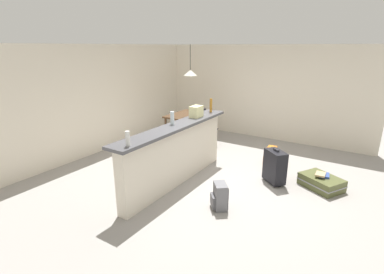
% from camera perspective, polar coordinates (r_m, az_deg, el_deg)
% --- Properties ---
extents(ground_plane, '(13.00, 13.00, 0.05)m').
position_cam_1_polar(ground_plane, '(5.77, 4.22, -8.00)').
color(ground_plane, gray).
extents(wall_back, '(6.60, 0.10, 2.50)m').
position_cam_1_polar(wall_back, '(7.27, -17.33, 7.15)').
color(wall_back, silver).
rests_on(wall_back, ground_plane).
extents(wall_right, '(0.10, 6.00, 2.50)m').
position_cam_1_polar(wall_right, '(8.22, 12.87, 8.62)').
color(wall_right, silver).
rests_on(wall_right, ground_plane).
extents(partition_half_wall, '(2.80, 0.20, 1.07)m').
position_cam_1_polar(partition_half_wall, '(5.30, -3.11, -3.78)').
color(partition_half_wall, silver).
rests_on(partition_half_wall, ground_plane).
extents(bar_countertop, '(2.96, 0.40, 0.05)m').
position_cam_1_polar(bar_countertop, '(5.12, -3.21, 2.06)').
color(bar_countertop, '#4C4C51').
rests_on(bar_countertop, partition_half_wall).
extents(bottle_white, '(0.06, 0.06, 0.22)m').
position_cam_1_polar(bottle_white, '(4.10, -12.54, -0.32)').
color(bottle_white, silver).
rests_on(bottle_white, bar_countertop).
extents(bottle_clear, '(0.07, 0.07, 0.23)m').
position_cam_1_polar(bottle_clear, '(5.14, -3.91, 3.74)').
color(bottle_clear, silver).
rests_on(bottle_clear, bar_countertop).
extents(bottle_amber, '(0.06, 0.06, 0.29)m').
position_cam_1_polar(bottle_amber, '(6.12, 3.74, 6.23)').
color(bottle_amber, '#9E661E').
rests_on(bottle_amber, bar_countertop).
extents(grocery_bag, '(0.26, 0.18, 0.22)m').
position_cam_1_polar(grocery_bag, '(5.68, 0.84, 5.03)').
color(grocery_bag, beige).
rests_on(grocery_bag, bar_countertop).
extents(dining_table, '(1.10, 0.80, 0.74)m').
position_cam_1_polar(dining_table, '(7.65, -0.96, 3.79)').
color(dining_table, '#4C331E').
rests_on(dining_table, ground_plane).
extents(dining_chair_near_partition, '(0.42, 0.42, 0.93)m').
position_cam_1_polar(dining_chair_near_partition, '(7.35, 2.58, 2.16)').
color(dining_chair_near_partition, black).
rests_on(dining_chair_near_partition, ground_plane).
extents(pendant_lamp, '(0.34, 0.34, 0.80)m').
position_cam_1_polar(pendant_lamp, '(7.47, -0.34, 12.54)').
color(pendant_lamp, black).
extents(suitcase_flat_olive, '(0.77, 0.88, 0.22)m').
position_cam_1_polar(suitcase_flat_olive, '(5.77, 24.06, -8.11)').
color(suitcase_flat_olive, '#51562D').
rests_on(suitcase_flat_olive, ground_plane).
extents(backpack_grey, '(0.34, 0.34, 0.42)m').
position_cam_1_polar(backpack_grey, '(4.65, 5.47, -11.58)').
color(backpack_grey, slate).
rests_on(backpack_grey, ground_plane).
extents(suitcase_upright_black, '(0.47, 0.49, 0.67)m').
position_cam_1_polar(suitcase_upright_black, '(5.59, 15.96, -5.57)').
color(suitcase_upright_black, black).
rests_on(suitcase_upright_black, ground_plane).
extents(backpack_orange, '(0.29, 0.27, 0.42)m').
position_cam_1_polar(backpack_orange, '(6.39, 15.19, -3.80)').
color(backpack_orange, orange).
rests_on(backpack_orange, ground_plane).
extents(book_stack, '(0.30, 0.24, 0.07)m').
position_cam_1_polar(book_stack, '(5.73, 24.33, -6.78)').
color(book_stack, '#334C99').
rests_on(book_stack, suitcase_flat_olive).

